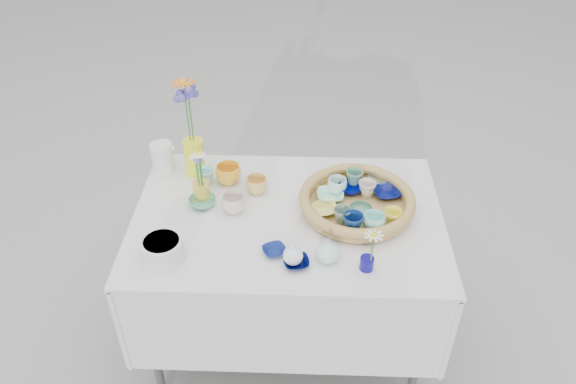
{
  "coord_description": "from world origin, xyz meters",
  "views": [
    {
      "loc": [
        0.06,
        -1.75,
        2.23
      ],
      "look_at": [
        0.0,
        0.02,
        0.87
      ],
      "focal_mm": 35.0,
      "sensor_mm": 36.0,
      "label": 1
    }
  ],
  "objects_px": {
    "wicker_tray": "(357,202)",
    "tall_vase_yellow": "(194,157)",
    "display_table": "(288,335)",
    "bud_vase_seafoam": "(328,250)"
  },
  "relations": [
    {
      "from": "wicker_tray",
      "to": "display_table",
      "type": "bearing_deg",
      "value": -169.88
    },
    {
      "from": "display_table",
      "to": "wicker_tray",
      "type": "height_order",
      "value": "wicker_tray"
    },
    {
      "from": "wicker_tray",
      "to": "tall_vase_yellow",
      "type": "distance_m",
      "value": 0.74
    },
    {
      "from": "display_table",
      "to": "wicker_tray",
      "type": "distance_m",
      "value": 0.85
    },
    {
      "from": "tall_vase_yellow",
      "to": "display_table",
      "type": "bearing_deg",
      "value": -34.02
    },
    {
      "from": "wicker_tray",
      "to": "tall_vase_yellow",
      "type": "relative_size",
      "value": 2.81
    },
    {
      "from": "display_table",
      "to": "bud_vase_seafoam",
      "type": "distance_m",
      "value": 0.87
    },
    {
      "from": "display_table",
      "to": "bud_vase_seafoam",
      "type": "bearing_deg",
      "value": -57.91
    },
    {
      "from": "display_table",
      "to": "wicker_tray",
      "type": "bearing_deg",
      "value": 10.12
    },
    {
      "from": "wicker_tray",
      "to": "bud_vase_seafoam",
      "type": "distance_m",
      "value": 0.32
    }
  ]
}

